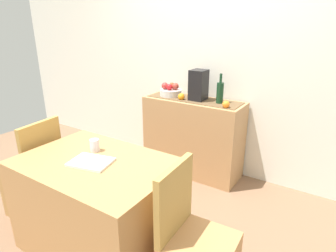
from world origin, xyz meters
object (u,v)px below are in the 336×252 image
at_px(open_book, 91,162).
at_px(chair_near_window, 36,185).
at_px(dining_table, 99,205).
at_px(sideboard_console, 193,137).
at_px(coffee_cup, 95,145).
at_px(wine_bottle, 220,92).
at_px(coffee_maker, 198,85).
at_px(fruit_bowl, 171,93).

height_order(open_book, chair_near_window, chair_near_window).
xyz_separation_m(dining_table, open_book, (-0.00, -0.04, 0.38)).
xyz_separation_m(sideboard_console, open_book, (-0.01, -1.50, 0.31)).
relative_size(dining_table, open_book, 4.05).
bearing_deg(coffee_cup, dining_table, -43.45).
relative_size(wine_bottle, open_book, 1.12).
height_order(sideboard_console, coffee_maker, coffee_maker).
bearing_deg(coffee_cup, open_book, -51.30).
xyz_separation_m(coffee_maker, open_book, (-0.06, -1.50, -0.29)).
height_order(dining_table, coffee_cup, coffee_cup).
height_order(sideboard_console, chair_near_window, chair_near_window).
relative_size(sideboard_console, coffee_cup, 11.69).
relative_size(dining_table, chair_near_window, 1.26).
distance_m(fruit_bowl, chair_near_window, 1.69).
bearing_deg(sideboard_console, open_book, -90.28).
height_order(coffee_maker, coffee_cup, coffee_maker).
bearing_deg(fruit_bowl, chair_near_window, -110.09).
bearing_deg(fruit_bowl, open_book, -78.88).
bearing_deg(dining_table, coffee_cup, 136.55).
bearing_deg(sideboard_console, coffee_cup, -95.76).
bearing_deg(open_book, sideboard_console, 76.28).
bearing_deg(wine_bottle, open_book, -101.59).
bearing_deg(fruit_bowl, wine_bottle, 0.00).
xyz_separation_m(wine_bottle, open_book, (-0.31, -1.50, -0.24)).
bearing_deg(coffee_maker, fruit_bowl, 180.00).
xyz_separation_m(wine_bottle, coffee_maker, (-0.25, 0.00, 0.05)).
distance_m(sideboard_console, open_book, 1.53).
distance_m(fruit_bowl, dining_table, 1.59).
height_order(fruit_bowl, wine_bottle, wine_bottle).
distance_m(fruit_bowl, wine_bottle, 0.61).
height_order(fruit_bowl, open_book, fruit_bowl).
distance_m(sideboard_console, fruit_bowl, 0.57).
relative_size(fruit_bowl, coffee_maker, 0.76).
xyz_separation_m(fruit_bowl, chair_near_window, (-0.53, -1.46, -0.65)).
distance_m(wine_bottle, dining_table, 1.62).
bearing_deg(coffee_maker, dining_table, -92.19).
bearing_deg(coffee_cup, coffee_maker, 82.11).
distance_m(wine_bottle, open_book, 1.55).
relative_size(sideboard_console, coffee_maker, 3.38).
bearing_deg(sideboard_console, dining_table, -90.21).
xyz_separation_m(sideboard_console, coffee_cup, (-0.14, -1.34, 0.35)).
height_order(coffee_maker, open_book, coffee_maker).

